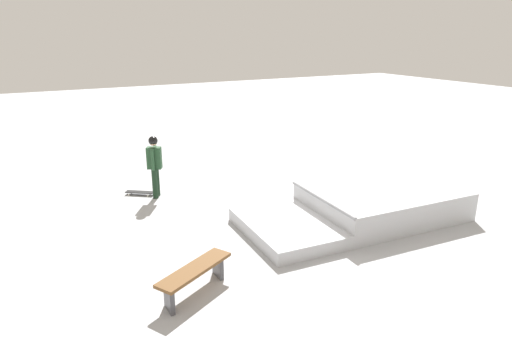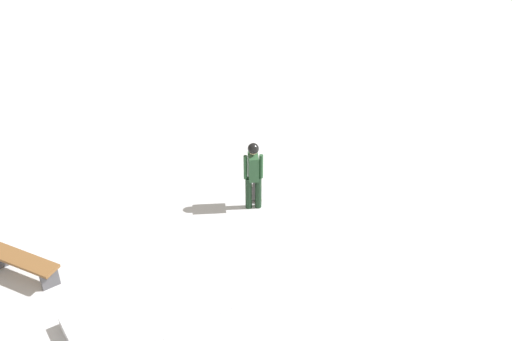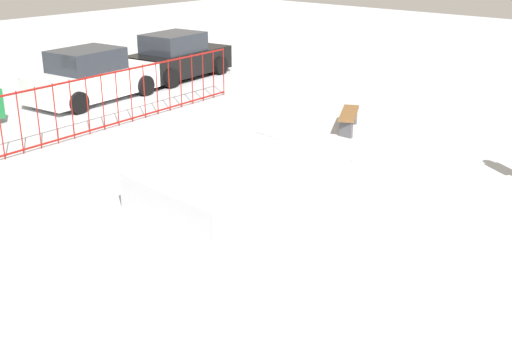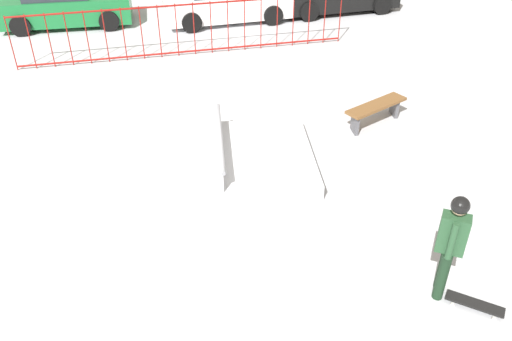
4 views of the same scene
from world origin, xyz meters
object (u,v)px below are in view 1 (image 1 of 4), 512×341
at_px(skater, 154,162).
at_px(skateboard, 140,192).
at_px(skate_ramp, 366,206).
at_px(park_bench, 195,274).

xyz_separation_m(skater, skateboard, (0.38, -0.37, -0.93)).
height_order(skate_ramp, park_bench, skate_ramp).
height_order(skate_ramp, skater, skater).
relative_size(skate_ramp, skater, 3.22).
bearing_deg(skate_ramp, park_bench, 16.67).
height_order(skater, skateboard, skater).
xyz_separation_m(skate_ramp, park_bench, (4.92, 1.15, 0.04)).
distance_m(skater, park_bench, 5.17).
relative_size(skate_ramp, park_bench, 3.47).
height_order(skate_ramp, skateboard, skate_ramp).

